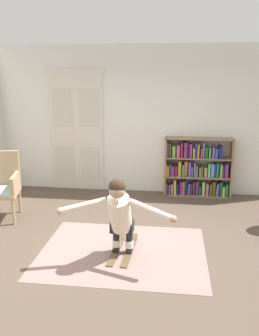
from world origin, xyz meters
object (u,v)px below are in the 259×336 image
skis_pair (123,249)px  person_skier (120,212)px  wicker_chair (0,184)px  bookshelf (196,169)px

skis_pair → person_skier: 0.66m
wicker_chair → person_skier: bearing=-27.8°
wicker_chair → skis_pair: size_ratio=1.24×
person_skier → bookshelf: bearing=67.4°
skis_pair → bookshelf: bearing=65.9°
bookshelf → wicker_chair: size_ratio=1.19×
wicker_chair → person_skier: 2.46m
bookshelf → wicker_chair: 3.63m
bookshelf → person_skier: (-1.12, -2.68, 0.12)m
bookshelf → person_skier: bookshelf is taller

